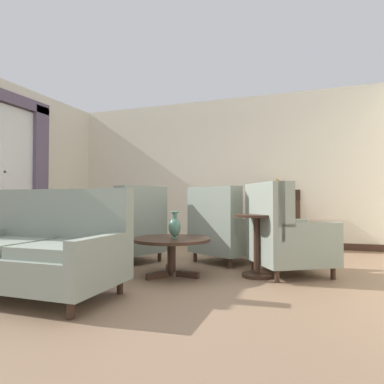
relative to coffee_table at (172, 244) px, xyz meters
The scene contains 14 objects.
ground 0.47m from the coffee_table, 141.88° to the right, with size 8.94×8.94×0.00m, color #896B51.
wall_back 3.18m from the coffee_table, 94.35° to the left, with size 6.55×0.08×2.98m, color beige.
wall_left 3.68m from the coffee_table, 167.38° to the left, with size 0.08×4.40×2.98m, color beige.
baseboard_back 2.94m from the coffee_table, 94.44° to the left, with size 6.39×0.03×0.12m, color #382319.
window_with_curtains 3.57m from the coffee_table, behind, with size 0.12×1.85×2.60m.
coffee_table is the anchor object (origin of this frame).
porcelain_vase 0.23m from the coffee_table, 37.88° to the right, with size 0.14×0.14×0.32m.
settee 1.45m from the coffee_table, 125.91° to the right, with size 1.60×0.89×1.01m.
armchair_near_sideboard 1.09m from the coffee_table, 69.21° to the left, with size 1.11×1.13×1.09m.
armchair_near_window 1.36m from the coffee_table, 21.18° to the left, with size 1.15×1.14×1.10m.
armchair_far_left 1.06m from the coffee_table, 145.25° to the left, with size 1.09×1.04×1.09m.
side_table 1.01m from the coffee_table, 15.41° to the left, with size 0.53×0.53×0.73m.
sideboard 2.84m from the coffee_table, 70.41° to the left, with size 0.90×0.36×1.10m.
gramophone 2.88m from the coffee_table, 68.80° to the left, with size 0.36×0.46×0.54m.
Camera 1 is at (1.78, -3.48, 0.89)m, focal length 31.01 mm.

